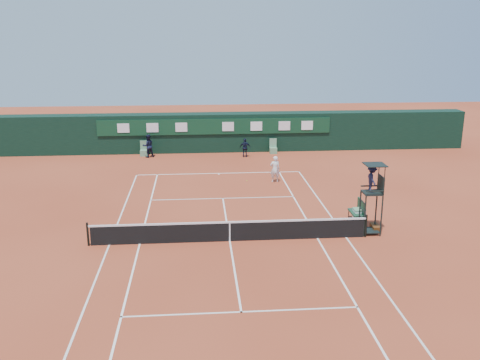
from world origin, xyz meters
The scene contains 14 objects.
ground centered at (0.00, 0.00, 0.00)m, with size 90.00×90.00×0.00m, color #AC4528.
court_lines centered at (0.00, 0.00, 0.01)m, with size 11.05×23.85×0.01m.
tennis_net centered at (0.00, 0.00, 0.51)m, with size 12.90×0.10×1.10m.
back_wall centered at (0.00, 18.74, 1.51)m, with size 40.00×1.65×3.00m.
linesman_chair_left centered at (-5.50, 17.48, 0.32)m, with size 0.55×0.50×1.15m.
linesman_chair_right centered at (4.50, 17.48, 0.32)m, with size 0.55×0.50×1.15m.
umpire_chair centered at (6.72, 0.44, 2.46)m, with size 0.96×0.95×3.42m.
player_bench centered at (6.68, 2.15, 0.60)m, with size 0.56×1.20×1.10m.
tennis_bag centered at (7.12, 0.75, 0.15)m, with size 0.35×0.80×0.30m, color black.
cooler centered at (6.73, 2.16, 0.33)m, with size 0.57×0.57×0.65m.
tennis_ball centered at (1.72, 9.87, 0.03)m, with size 0.07×0.07×0.07m, color #E0EC36.
player centered at (3.47, 9.54, 0.85)m, with size 0.62×0.41×1.70m, color white.
ball_kid_left centered at (-5.11, 16.99, 0.87)m, with size 0.85×0.66×1.75m, color black.
ball_kid_right centered at (2.20, 16.44, 0.72)m, with size 0.84×0.35×1.44m, color black.
Camera 1 is at (-1.38, -22.89, 9.53)m, focal length 40.00 mm.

